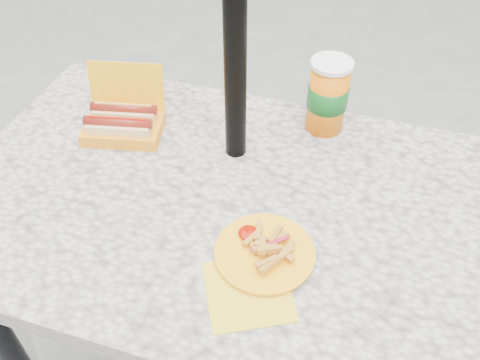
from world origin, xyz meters
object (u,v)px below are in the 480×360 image
(umbrella_pole, at_px, (235,18))
(fries_plate, at_px, (263,254))
(hotdog_box, at_px, (123,122))
(soda_cup, at_px, (328,96))

(umbrella_pole, bearing_deg, fries_plate, -62.63)
(umbrella_pole, xyz_separation_m, hotdog_box, (-0.29, -0.02, -0.31))
(hotdog_box, xyz_separation_m, soda_cup, (0.48, 0.18, 0.06))
(fries_plate, bearing_deg, soda_cup, 85.58)
(umbrella_pole, bearing_deg, soda_cup, 40.47)
(hotdog_box, bearing_deg, umbrella_pole, -8.80)
(soda_cup, bearing_deg, hotdog_box, -159.74)
(soda_cup, bearing_deg, umbrella_pole, -139.53)
(fries_plate, bearing_deg, hotdog_box, 148.13)
(umbrella_pole, height_order, hotdog_box, umbrella_pole)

